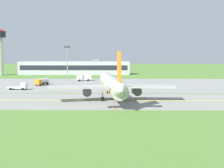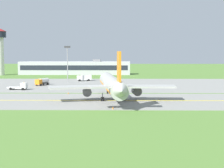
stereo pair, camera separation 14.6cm
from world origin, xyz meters
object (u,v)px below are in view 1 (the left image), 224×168
at_px(service_truck_baggage, 20,86).
at_px(service_truck_catering, 42,81).
at_px(airplane_lead, 112,84).
at_px(service_truck_fuel, 84,78).
at_px(apron_light_mast, 67,60).

bearing_deg(service_truck_baggage, service_truck_catering, 74.81).
xyz_separation_m(airplane_lead, service_truck_baggage, (-30.34, 22.66, -2.95)).
xyz_separation_m(service_truck_fuel, apron_light_mast, (-5.97, -7.54, 7.79)).
relative_size(service_truck_baggage, service_truck_fuel, 1.04).
relative_size(service_truck_fuel, apron_light_mast, 0.43).
bearing_deg(service_truck_fuel, airplane_lead, -77.32).
distance_m(service_truck_baggage, service_truck_fuel, 37.43).
distance_m(airplane_lead, apron_light_mast, 51.72).
distance_m(service_truck_baggage, service_truck_catering, 15.22).
distance_m(service_truck_fuel, apron_light_mast, 12.38).
bearing_deg(service_truck_fuel, apron_light_mast, -128.37).
distance_m(airplane_lead, service_truck_fuel, 57.01).
bearing_deg(airplane_lead, service_truck_baggage, 143.25).
relative_size(airplane_lead, apron_light_mast, 2.70).
xyz_separation_m(airplane_lead, service_truck_fuel, (-12.50, 55.56, -2.60)).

